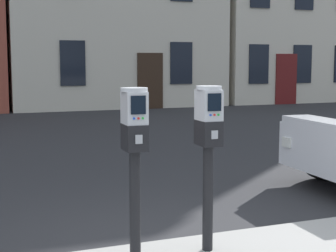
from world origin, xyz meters
TOP-DOWN VIEW (x-y plane):
  - parking_meter_near_kerb at (-0.36, -0.18)m, footprint 0.22×0.26m
  - parking_meter_twin_adjacent at (0.30, -0.18)m, footprint 0.22×0.26m

SIDE VIEW (x-z plane):
  - parking_meter_near_kerb at x=-0.36m, z-range 0.41..1.82m
  - parking_meter_twin_adjacent at x=0.30m, z-range 0.41..1.82m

